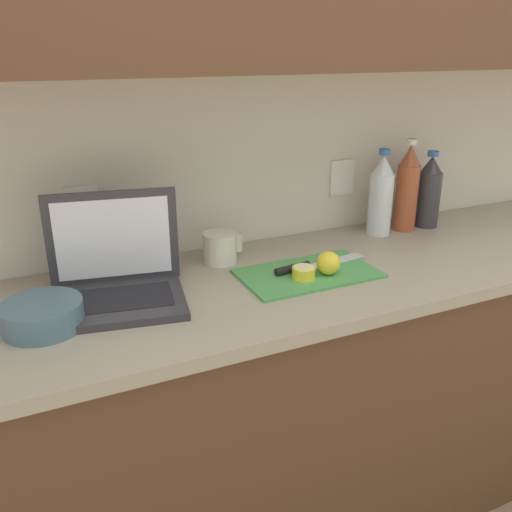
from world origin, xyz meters
The scene contains 13 objects.
ground_plane centered at (0.00, 0.00, 0.00)m, with size 12.00×12.00×0.00m, color #847056.
wall_back centered at (0.00, 0.23, 1.56)m, with size 5.20×0.38×2.60m.
counter_unit centered at (0.02, 0.00, 0.45)m, with size 2.10×0.60×0.89m.
laptop centered at (-0.65, 0.05, 0.95)m, with size 0.36×0.30×0.26m.
cutting_board centered at (-0.14, -0.02, 0.89)m, with size 0.38×0.22×0.01m, color #4C9E51.
knife centered at (-0.14, 0.00, 0.90)m, with size 0.31×0.07×0.02m.
lemon_half_cut centered at (-0.17, -0.05, 0.91)m, with size 0.06×0.06×0.03m.
lemon_whole_beside centered at (-0.10, -0.05, 0.93)m, with size 0.07×0.07×0.07m.
bottle_green_soda centered at (0.46, 0.19, 1.01)m, with size 0.08×0.08×0.27m.
bottle_oil_tall centered at (0.36, 0.19, 1.03)m, with size 0.08×0.08×0.31m.
bottle_water_clear centered at (0.25, 0.19, 1.02)m, with size 0.08×0.08×0.29m.
measuring_cup centered at (-0.33, 0.17, 0.93)m, with size 0.12×0.10×0.09m.
bowl_white centered at (-0.84, -0.03, 0.92)m, with size 0.18×0.18×0.06m.
Camera 1 is at (-0.86, -1.22, 1.49)m, focal length 38.00 mm.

